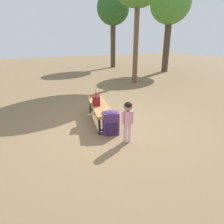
{
  "coord_description": "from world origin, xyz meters",
  "views": [
    {
      "loc": [
        3.87,
        -1.98,
        1.96
      ],
      "look_at": [
        0.22,
        -0.15,
        0.45
      ],
      "focal_mm": 31.77,
      "sensor_mm": 36.0,
      "label": 1
    }
  ],
  "objects_px": {
    "backpack_large": "(111,122)",
    "tree_mid": "(170,4)",
    "handbag": "(96,100)",
    "child_standing": "(128,116)",
    "tree_far": "(113,9)",
    "park_bench": "(100,107)"
  },
  "relations": [
    {
      "from": "backpack_large",
      "to": "tree_mid",
      "type": "relative_size",
      "value": 0.11
    },
    {
      "from": "handbag",
      "to": "child_standing",
      "type": "distance_m",
      "value": 1.26
    },
    {
      "from": "child_standing",
      "to": "tree_far",
      "type": "relative_size",
      "value": 0.17
    },
    {
      "from": "backpack_large",
      "to": "tree_far",
      "type": "relative_size",
      "value": 0.11
    },
    {
      "from": "backpack_large",
      "to": "handbag",
      "type": "bearing_deg",
      "value": -178.63
    },
    {
      "from": "backpack_large",
      "to": "tree_mid",
      "type": "height_order",
      "value": "tree_mid"
    },
    {
      "from": "handbag",
      "to": "tree_far",
      "type": "bearing_deg",
      "value": 150.71
    },
    {
      "from": "park_bench",
      "to": "tree_mid",
      "type": "bearing_deg",
      "value": 129.18
    },
    {
      "from": "child_standing",
      "to": "park_bench",
      "type": "bearing_deg",
      "value": -176.37
    },
    {
      "from": "handbag",
      "to": "child_standing",
      "type": "height_order",
      "value": "child_standing"
    },
    {
      "from": "handbag",
      "to": "backpack_large",
      "type": "distance_m",
      "value": 0.82
    },
    {
      "from": "handbag",
      "to": "child_standing",
      "type": "relative_size",
      "value": 0.43
    },
    {
      "from": "handbag",
      "to": "tree_mid",
      "type": "xyz_separation_m",
      "value": [
        -5.58,
        6.98,
        3.24
      ]
    },
    {
      "from": "park_bench",
      "to": "backpack_large",
      "type": "bearing_deg",
      "value": -3.87
    },
    {
      "from": "tree_mid",
      "to": "tree_far",
      "type": "relative_size",
      "value": 1.02
    },
    {
      "from": "backpack_large",
      "to": "tree_far",
      "type": "height_order",
      "value": "tree_far"
    },
    {
      "from": "handbag",
      "to": "backpack_large",
      "type": "xyz_separation_m",
      "value": [
        0.76,
        0.02,
        -0.29
      ]
    },
    {
      "from": "backpack_large",
      "to": "tree_mid",
      "type": "distance_m",
      "value": 10.06
    },
    {
      "from": "tree_mid",
      "to": "tree_far",
      "type": "xyz_separation_m",
      "value": [
        -3.29,
        -2.0,
        -0.01
      ]
    },
    {
      "from": "child_standing",
      "to": "tree_far",
      "type": "xyz_separation_m",
      "value": [
        -10.12,
        4.83,
        3.24
      ]
    },
    {
      "from": "park_bench",
      "to": "backpack_large",
      "type": "distance_m",
      "value": 0.73
    },
    {
      "from": "handbag",
      "to": "tree_far",
      "type": "xyz_separation_m",
      "value": [
        -8.87,
        4.98,
        3.23
      ]
    }
  ]
}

